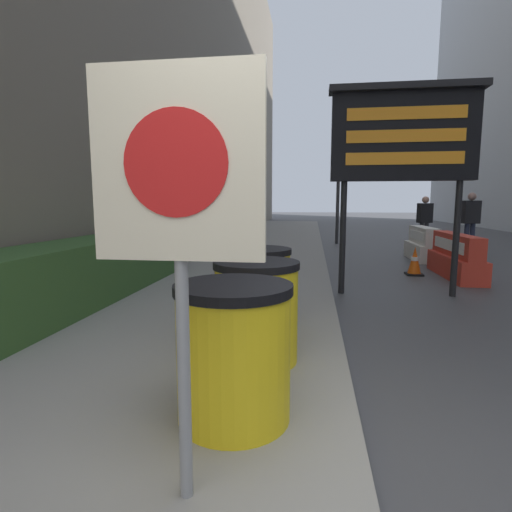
{
  "coord_description": "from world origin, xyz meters",
  "views": [
    {
      "loc": [
        -0.32,
        -1.63,
        1.51
      ],
      "look_at": [
        -1.45,
        6.32,
        0.43
      ],
      "focal_mm": 28.0,
      "sensor_mm": 36.0,
      "label": 1
    }
  ],
  "objects_px": {
    "barrel_drum_middle": "(256,311)",
    "jersey_barrier_red_striped": "(456,258)",
    "barrel_drum_back": "(258,287)",
    "pedestrian_worker": "(425,217)",
    "jersey_barrier_white": "(423,245)",
    "traffic_cone_far": "(433,243)",
    "barrel_drum_foreground": "(234,352)",
    "warning_sign": "(178,197)",
    "pedestrian_passerby": "(471,217)",
    "traffic_cone_near": "(415,261)",
    "traffic_light_near_curb": "(339,159)",
    "message_board": "(403,137)",
    "traffic_cone_mid": "(419,247)"
  },
  "relations": [
    {
      "from": "barrel_drum_foreground",
      "to": "pedestrian_worker",
      "type": "distance_m",
      "value": 12.52
    },
    {
      "from": "jersey_barrier_white",
      "to": "traffic_cone_far",
      "type": "distance_m",
      "value": 1.93
    },
    {
      "from": "barrel_drum_middle",
      "to": "traffic_cone_mid",
      "type": "bearing_deg",
      "value": 67.41
    },
    {
      "from": "jersey_barrier_white",
      "to": "traffic_cone_mid",
      "type": "xyz_separation_m",
      "value": [
        0.03,
        0.49,
        -0.11
      ]
    },
    {
      "from": "jersey_barrier_white",
      "to": "traffic_cone_mid",
      "type": "bearing_deg",
      "value": 86.11
    },
    {
      "from": "jersey_barrier_red_striped",
      "to": "traffic_light_near_curb",
      "type": "relative_size",
      "value": 0.51
    },
    {
      "from": "barrel_drum_middle",
      "to": "traffic_light_near_curb",
      "type": "relative_size",
      "value": 0.21
    },
    {
      "from": "traffic_cone_far",
      "to": "traffic_light_near_curb",
      "type": "xyz_separation_m",
      "value": [
        -2.76,
        2.05,
        2.75
      ]
    },
    {
      "from": "message_board",
      "to": "traffic_light_near_curb",
      "type": "xyz_separation_m",
      "value": [
        -0.49,
        8.12,
        0.51
      ]
    },
    {
      "from": "barrel_drum_back",
      "to": "warning_sign",
      "type": "distance_m",
      "value": 2.8
    },
    {
      "from": "warning_sign",
      "to": "traffic_cone_near",
      "type": "bearing_deg",
      "value": 68.91
    },
    {
      "from": "barrel_drum_back",
      "to": "traffic_light_near_curb",
      "type": "xyz_separation_m",
      "value": [
        1.48,
        10.55,
        2.46
      ]
    },
    {
      "from": "warning_sign",
      "to": "jersey_barrier_red_striped",
      "type": "distance_m",
      "value": 7.79
    },
    {
      "from": "barrel_drum_foreground",
      "to": "traffic_cone_far",
      "type": "xyz_separation_m",
      "value": [
        4.12,
        10.41,
        -0.29
      ]
    },
    {
      "from": "barrel_drum_back",
      "to": "jersey_barrier_white",
      "type": "height_order",
      "value": "barrel_drum_back"
    },
    {
      "from": "jersey_barrier_white",
      "to": "traffic_cone_far",
      "type": "height_order",
      "value": "jersey_barrier_white"
    },
    {
      "from": "jersey_barrier_red_striped",
      "to": "warning_sign",
      "type": "bearing_deg",
      "value": -116.7
    },
    {
      "from": "barrel_drum_foreground",
      "to": "pedestrian_worker",
      "type": "height_order",
      "value": "pedestrian_worker"
    },
    {
      "from": "barrel_drum_back",
      "to": "jersey_barrier_red_striped",
      "type": "bearing_deg",
      "value": 50.65
    },
    {
      "from": "jersey_barrier_red_striped",
      "to": "traffic_cone_far",
      "type": "relative_size",
      "value": 3.66
    },
    {
      "from": "message_board",
      "to": "jersey_barrier_red_striped",
      "type": "distance_m",
      "value": 3.19
    },
    {
      "from": "traffic_cone_far",
      "to": "pedestrian_worker",
      "type": "distance_m",
      "value": 1.55
    },
    {
      "from": "message_board",
      "to": "traffic_cone_far",
      "type": "relative_size",
      "value": 5.63
    },
    {
      "from": "traffic_cone_far",
      "to": "pedestrian_passerby",
      "type": "height_order",
      "value": "pedestrian_passerby"
    },
    {
      "from": "traffic_cone_near",
      "to": "barrel_drum_foreground",
      "type": "bearing_deg",
      "value": -112.58
    },
    {
      "from": "barrel_drum_foreground",
      "to": "warning_sign",
      "type": "height_order",
      "value": "warning_sign"
    },
    {
      "from": "jersey_barrier_red_striped",
      "to": "jersey_barrier_white",
      "type": "bearing_deg",
      "value": 90.0
    },
    {
      "from": "barrel_drum_back",
      "to": "traffic_light_near_curb",
      "type": "relative_size",
      "value": 0.21
    },
    {
      "from": "jersey_barrier_red_striped",
      "to": "barrel_drum_foreground",
      "type": "bearing_deg",
      "value": -118.69
    },
    {
      "from": "pedestrian_passerby",
      "to": "traffic_cone_near",
      "type": "bearing_deg",
      "value": 51.28
    },
    {
      "from": "barrel_drum_middle",
      "to": "traffic_cone_near",
      "type": "height_order",
      "value": "barrel_drum_middle"
    },
    {
      "from": "barrel_drum_foreground",
      "to": "traffic_light_near_curb",
      "type": "bearing_deg",
      "value": 83.76
    },
    {
      "from": "warning_sign",
      "to": "jersey_barrier_white",
      "type": "xyz_separation_m",
      "value": [
        3.46,
        9.36,
        -1.15
      ]
    },
    {
      "from": "jersey_barrier_red_striped",
      "to": "jersey_barrier_white",
      "type": "xyz_separation_m",
      "value": [
        -0.0,
        2.47,
        -0.0
      ]
    },
    {
      "from": "warning_sign",
      "to": "jersey_barrier_red_striped",
      "type": "bearing_deg",
      "value": 63.3
    },
    {
      "from": "barrel_drum_middle",
      "to": "traffic_cone_far",
      "type": "distance_m",
      "value": 10.32
    },
    {
      "from": "message_board",
      "to": "jersey_barrier_white",
      "type": "distance_m",
      "value": 5.03
    },
    {
      "from": "traffic_light_near_curb",
      "to": "pedestrian_passerby",
      "type": "distance_m",
      "value": 4.72
    },
    {
      "from": "traffic_light_near_curb",
      "to": "barrel_drum_foreground",
      "type": "bearing_deg",
      "value": -96.24
    },
    {
      "from": "jersey_barrier_red_striped",
      "to": "traffic_light_near_curb",
      "type": "distance_m",
      "value": 7.12
    },
    {
      "from": "barrel_drum_middle",
      "to": "traffic_light_near_curb",
      "type": "bearing_deg",
      "value": 83.28
    },
    {
      "from": "jersey_barrier_white",
      "to": "message_board",
      "type": "bearing_deg",
      "value": -109.44
    },
    {
      "from": "warning_sign",
      "to": "barrel_drum_foreground",
      "type": "bearing_deg",
      "value": 82.98
    },
    {
      "from": "barrel_drum_middle",
      "to": "jersey_barrier_red_striped",
      "type": "xyz_separation_m",
      "value": [
        3.37,
        5.21,
        -0.19
      ]
    },
    {
      "from": "traffic_cone_near",
      "to": "traffic_cone_far",
      "type": "relative_size",
      "value": 1.02
    },
    {
      "from": "barrel_drum_middle",
      "to": "jersey_barrier_red_striped",
      "type": "bearing_deg",
      "value": 57.13
    },
    {
      "from": "barrel_drum_back",
      "to": "pedestrian_worker",
      "type": "height_order",
      "value": "pedestrian_worker"
    },
    {
      "from": "barrel_drum_back",
      "to": "pedestrian_passerby",
      "type": "relative_size",
      "value": 0.48
    },
    {
      "from": "jersey_barrier_white",
      "to": "traffic_light_near_curb",
      "type": "relative_size",
      "value": 0.41
    },
    {
      "from": "traffic_cone_near",
      "to": "traffic_light_near_curb",
      "type": "bearing_deg",
      "value": 101.24
    }
  ]
}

